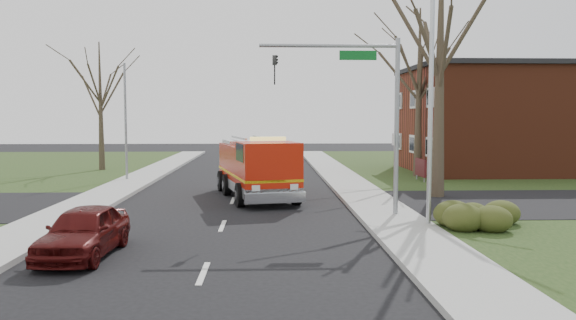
{
  "coord_description": "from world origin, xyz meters",
  "views": [
    {
      "loc": [
        1.59,
        -19.63,
        3.88
      ],
      "look_at": [
        2.48,
        4.33,
        2.0
      ],
      "focal_mm": 35.0,
      "sensor_mm": 36.0,
      "label": 1
    }
  ],
  "objects": [
    {
      "name": "bare_tree_left",
      "position": [
        -10.0,
        20.0,
        5.56
      ],
      "size": [
        4.5,
        4.5,
        9.0
      ],
      "color": "#382E21",
      "rests_on": "ground"
    },
    {
      "name": "parked_car_maroon",
      "position": [
        -3.49,
        -4.15,
        0.71
      ],
      "size": [
        1.85,
        4.21,
        1.41
      ],
      "primitive_type": "imported",
      "rotation": [
        0.0,
        0.0,
        -0.04
      ],
      "color": "#450B0B",
      "rests_on": "ground"
    },
    {
      "name": "streetlight_pole",
      "position": [
        7.14,
        -0.5,
        4.55
      ],
      "size": [
        1.48,
        0.16,
        8.4
      ],
      "color": "#B7BABF",
      "rests_on": "ground"
    },
    {
      "name": "sidewalk_right",
      "position": [
        6.2,
        0.0,
        0.07
      ],
      "size": [
        2.4,
        80.0,
        0.15
      ],
      "primitive_type": "cube",
      "color": "gray",
      "rests_on": "ground"
    },
    {
      "name": "fire_engine",
      "position": [
        1.09,
        6.79,
        1.35
      ],
      "size": [
        4.19,
        7.8,
        2.99
      ],
      "rotation": [
        0.0,
        0.0,
        0.23
      ],
      "color": "#AF1808",
      "rests_on": "ground"
    },
    {
      "name": "hedge_corner",
      "position": [
        9.0,
        -1.0,
        0.58
      ],
      "size": [
        2.8,
        2.0,
        0.9
      ],
      "primitive_type": "ellipsoid",
      "color": "#343D16",
      "rests_on": "lawn_right"
    },
    {
      "name": "health_center_sign",
      "position": [
        10.5,
        12.5,
        0.88
      ],
      "size": [
        0.12,
        2.0,
        1.4
      ],
      "color": "#451013",
      "rests_on": "ground"
    },
    {
      "name": "ground",
      "position": [
        0.0,
        0.0,
        0.0
      ],
      "size": [
        120.0,
        120.0,
        0.0
      ],
      "primitive_type": "plane",
      "color": "black",
      "rests_on": "ground"
    },
    {
      "name": "bare_tree_far",
      "position": [
        11.0,
        15.0,
        6.49
      ],
      "size": [
        5.25,
        5.25,
        10.5
      ],
      "color": "#382E21",
      "rests_on": "ground"
    },
    {
      "name": "sidewalk_left",
      "position": [
        -6.2,
        0.0,
        0.07
      ],
      "size": [
        2.4,
        80.0,
        0.15
      ],
      "primitive_type": "cube",
      "color": "gray",
      "rests_on": "ground"
    },
    {
      "name": "brick_building",
      "position": [
        19.0,
        18.0,
        3.66
      ],
      "size": [
        15.4,
        10.4,
        7.25
      ],
      "color": "maroon",
      "rests_on": "ground"
    },
    {
      "name": "bare_tree_near",
      "position": [
        9.5,
        6.0,
        7.41
      ],
      "size": [
        6.0,
        6.0,
        12.0
      ],
      "color": "#382E21",
      "rests_on": "ground"
    },
    {
      "name": "utility_pole_far",
      "position": [
        -6.8,
        14.0,
        3.5
      ],
      "size": [
        0.14,
        0.14,
        7.0
      ],
      "primitive_type": "cylinder",
      "color": "gray",
      "rests_on": "ground"
    },
    {
      "name": "traffic_signal_mast",
      "position": [
        5.21,
        1.5,
        4.71
      ],
      "size": [
        5.29,
        0.18,
        6.8
      ],
      "color": "gray",
      "rests_on": "ground"
    }
  ]
}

